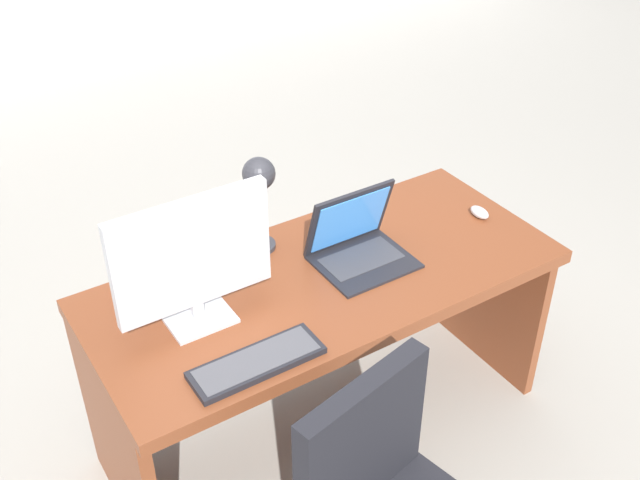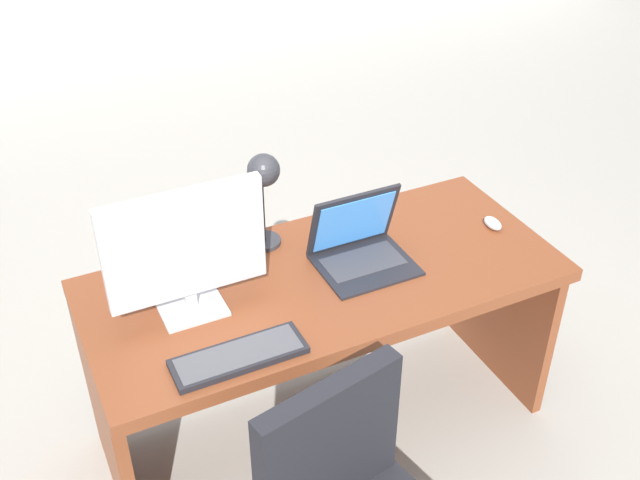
# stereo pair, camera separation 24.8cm
# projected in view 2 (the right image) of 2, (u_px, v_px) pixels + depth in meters

# --- Properties ---
(ground) EXTENTS (12.00, 12.00, 0.00)m
(ground) POSITION_uv_depth(u_px,v_px,m) (201.00, 230.00, 4.06)
(ground) COLOR gray
(desk) EXTENTS (1.59, 0.70, 0.72)m
(desk) POSITION_uv_depth(u_px,v_px,m) (319.00, 312.00, 2.67)
(desk) COLOR brown
(desk) RESTS_ON ground
(monitor) EXTENTS (0.49, 0.16, 0.43)m
(monitor) POSITION_uv_depth(u_px,v_px,m) (185.00, 248.00, 2.25)
(monitor) COLOR #B7BABF
(monitor) RESTS_ON desk
(laptop) EXTENTS (0.31, 0.27, 0.25)m
(laptop) POSITION_uv_depth(u_px,v_px,m) (358.00, 240.00, 2.57)
(laptop) COLOR black
(laptop) RESTS_ON desk
(keyboard) EXTENTS (0.39, 0.13, 0.02)m
(keyboard) POSITION_uv_depth(u_px,v_px,m) (239.00, 356.00, 2.20)
(keyboard) COLOR black
(keyboard) RESTS_ON desk
(mouse) EXTENTS (0.05, 0.08, 0.04)m
(mouse) POSITION_uv_depth(u_px,v_px,m) (493.00, 223.00, 2.76)
(mouse) COLOR #B7BABF
(mouse) RESTS_ON desk
(desk_lamp) EXTENTS (0.12, 0.14, 0.36)m
(desk_lamp) POSITION_uv_depth(u_px,v_px,m) (264.00, 182.00, 2.52)
(desk_lamp) COLOR #2D2D33
(desk_lamp) RESTS_ON desk
(coffee_mug) EXTENTS (0.11, 0.08, 0.11)m
(coffee_mug) POSITION_uv_depth(u_px,v_px,m) (147.00, 266.00, 2.49)
(coffee_mug) COLOR red
(coffee_mug) RESTS_ON desk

